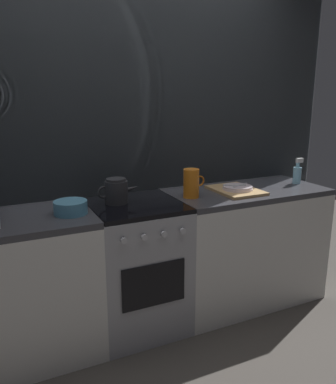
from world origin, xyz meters
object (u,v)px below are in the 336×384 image
kettle (116,191)px  dish_pile (236,189)px  stove_unit (137,266)px  mixing_bowl (71,207)px  pitcher (191,183)px  spray_bottle (297,174)px

kettle → dish_pile: bearing=-5.5°
stove_unit → mixing_bowl: (-0.43, -0.05, 0.49)m
pitcher → spray_bottle: bearing=1.0°
stove_unit → kettle: (-0.11, 0.06, 0.53)m
stove_unit → kettle: size_ratio=3.16×
pitcher → dish_pile: bearing=-1.2°
mixing_bowl → dish_pile: (1.21, 0.02, -0.02)m
kettle → pitcher: size_ratio=1.42×
kettle → stove_unit: bearing=-27.3°
dish_pile → mixing_bowl: bearing=-179.0°
kettle → dish_pile: kettle is taller
mixing_bowl → spray_bottle: spray_bottle is taller
pitcher → spray_bottle: 0.98m
kettle → spray_bottle: spray_bottle is taller
stove_unit → kettle: bearing=152.7°
stove_unit → kettle: 0.55m
stove_unit → dish_pile: (0.78, -0.03, 0.47)m
stove_unit → mixing_bowl: size_ratio=4.50×
kettle → dish_pile: 0.90m
mixing_bowl → stove_unit: bearing=6.8°
mixing_bowl → spray_bottle: size_ratio=0.99×
stove_unit → spray_bottle: bearing=-0.2°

